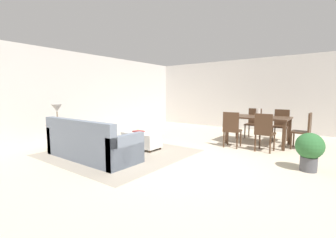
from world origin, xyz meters
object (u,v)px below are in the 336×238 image
(table_lamp, at_px, (57,109))
(dining_table, at_px, (258,120))
(dining_chair_head_east, at_px, (305,129))
(dining_chair_far_left, at_px, (254,121))
(vase_centerpiece, at_px, (258,113))
(dining_chair_near_left, at_px, (232,128))
(ottoman_table, at_px, (141,139))
(side_table, at_px, (58,130))
(book_on_ottoman, at_px, (138,131))
(dining_chair_near_right, at_px, (264,130))
(dining_chair_far_right, at_px, (281,123))
(potted_plant, at_px, (310,149))
(couch, at_px, (91,145))

(table_lamp, xyz_separation_m, dining_table, (3.89, 3.55, -0.34))
(dining_table, relative_size, dining_chair_head_east, 1.70)
(dining_chair_far_left, bearing_deg, vase_centerpiece, -67.69)
(dining_chair_far_left, bearing_deg, dining_chair_near_left, -92.37)
(ottoman_table, xyz_separation_m, side_table, (-1.68, -1.25, 0.24))
(book_on_ottoman, bearing_deg, dining_chair_head_east, 33.48)
(dining_chair_near_right, relative_size, dining_chair_head_east, 1.00)
(dining_table, relative_size, dining_chair_near_right, 1.70)
(dining_chair_far_right, xyz_separation_m, dining_chair_head_east, (0.68, -0.82, 0.00))
(side_table, xyz_separation_m, dining_table, (3.89, 3.55, 0.20))
(dining_chair_near_right, bearing_deg, table_lamp, -147.21)
(vase_centerpiece, xyz_separation_m, potted_plant, (1.37, -1.74, -0.46))
(table_lamp, height_order, vase_centerpiece, table_lamp)
(potted_plant, bearing_deg, dining_chair_near_right, 136.70)
(dining_chair_head_east, bearing_deg, dining_chair_near_left, -150.86)
(couch, bearing_deg, dining_chair_far_right, 56.76)
(book_on_ottoman, relative_size, potted_plant, 0.37)
(table_lamp, bearing_deg, dining_chair_far_left, 51.11)
(dining_chair_near_left, relative_size, dining_chair_far_left, 1.00)
(dining_chair_far_left, bearing_deg, dining_table, -66.92)
(ottoman_table, distance_m, dining_chair_far_right, 4.10)
(dining_chair_near_left, xyz_separation_m, dining_chair_far_right, (0.85, 1.67, 0.00))
(table_lamp, bearing_deg, potted_plant, 18.87)
(dining_chair_near_left, distance_m, dining_chair_far_right, 1.87)
(book_on_ottoman, bearing_deg, dining_chair_near_right, 28.34)
(dining_chair_near_right, relative_size, vase_centerpiece, 4.31)
(dining_chair_far_left, xyz_separation_m, potted_plant, (1.72, -2.59, -0.11))
(dining_chair_near_right, bearing_deg, ottoman_table, -149.94)
(vase_centerpiece, bearing_deg, dining_chair_head_east, 1.22)
(dining_chair_near_left, relative_size, book_on_ottoman, 3.54)
(dining_table, distance_m, vase_centerpiece, 0.20)
(side_table, relative_size, dining_chair_head_east, 0.65)
(ottoman_table, xyz_separation_m, dining_chair_far_right, (2.63, 3.13, 0.29))
(dining_chair_far_left, distance_m, dining_chair_head_east, 1.68)
(couch, distance_m, dining_chair_far_right, 5.30)
(side_table, bearing_deg, dining_table, 42.41)
(dining_chair_near_left, bearing_deg, book_on_ottoman, -143.33)
(ottoman_table, height_order, dining_chair_head_east, dining_chair_head_east)
(book_on_ottoman, bearing_deg, dining_chair_near_left, 36.67)
(dining_chair_near_right, height_order, dining_chair_far_left, same)
(table_lamp, height_order, book_on_ottoman, table_lamp)
(dining_chair_near_left, xyz_separation_m, book_on_ottoman, (-1.92, -1.43, -0.10))
(ottoman_table, relative_size, dining_chair_near_left, 1.07)
(table_lamp, relative_size, dining_chair_far_left, 0.57)
(dining_chair_near_left, height_order, dining_chair_far_right, same)
(dining_chair_near_left, height_order, dining_chair_near_right, same)
(dining_chair_far_right, bearing_deg, dining_chair_near_left, -116.94)
(dining_table, bearing_deg, side_table, -137.59)
(vase_centerpiece, bearing_deg, dining_chair_near_right, -65.33)
(dining_chair_near_left, height_order, dining_chair_head_east, same)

